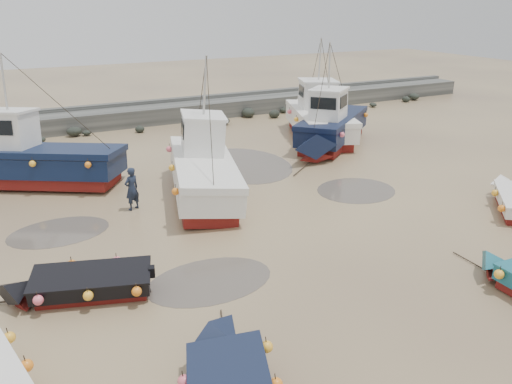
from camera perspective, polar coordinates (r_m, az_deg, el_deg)
ground at (r=18.42m, az=5.26°, el=-6.40°), size 120.00×120.00×0.00m
seawall at (r=37.67m, az=-12.67°, el=8.56°), size 60.00×4.92×1.50m
puddle_a at (r=16.43m, az=-5.30°, el=-10.05°), size 4.18×4.18×0.01m
puddle_b at (r=24.23m, az=11.36°, el=0.20°), size 3.82×3.82×0.01m
puddle_c at (r=21.03m, az=-21.60°, el=-4.25°), size 3.82×3.82×0.01m
puddle_d at (r=27.52m, az=-1.62°, el=3.16°), size 5.18×5.18×0.01m
dinghy_4 at (r=16.20m, az=-19.50°, el=-9.54°), size 5.66×2.67×1.43m
cabin_boat_0 at (r=26.63m, az=-25.20°, el=3.41°), size 10.61×7.26×6.22m
cabin_boat_1 at (r=23.18m, az=-6.44°, el=2.96°), size 4.86×10.82×6.22m
cabin_boat_2 at (r=30.86m, az=8.47°, el=7.48°), size 8.93×7.45×6.22m
cabin_boat_3 at (r=33.36m, az=6.99°, el=8.55°), size 5.91×10.57×6.22m
person at (r=22.27m, az=-13.80°, el=-1.92°), size 0.82×0.70×1.90m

